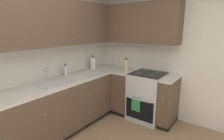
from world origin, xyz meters
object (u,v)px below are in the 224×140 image
Objects in this scene: soap_bottle at (66,71)px; paper_towel_roll at (93,63)px; oil_bottle at (126,65)px; oven_range at (147,96)px.

paper_towel_roll is at bearing -1.63° from soap_bottle.
oil_bottle is at bearing -32.67° from soap_bottle.
oil_bottle reaches higher than soap_bottle.
soap_bottle is at bearing 147.33° from oil_bottle.
soap_bottle is at bearing 178.37° from paper_towel_roll.
oil_bottle is at bearing -64.05° from paper_towel_roll.
oven_range is at bearing -73.80° from paper_towel_roll.
soap_bottle reaches higher than oven_range.
oil_bottle is (0.30, -0.63, -0.01)m from paper_towel_roll.
oven_range is at bearing -87.83° from oil_bottle.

